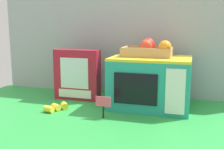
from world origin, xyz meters
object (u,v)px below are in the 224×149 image
Objects in this scene: cookie_set_box at (77,75)px; toy_microwave at (150,82)px; loose_toy_banana at (57,107)px; food_groups_crate at (149,50)px; price_sign at (103,104)px.

toy_microwave is at bearing -4.75° from cookie_set_box.
loose_toy_banana is (-0.01, -0.23, -0.12)m from cookie_set_box.
cookie_set_box is at bearing 178.92° from food_groups_crate.
food_groups_crate reaches higher than loose_toy_banana.
food_groups_crate reaches higher than price_sign.
loose_toy_banana is (-0.43, -0.19, -0.11)m from toy_microwave.
cookie_set_box is 2.30× the size of loose_toy_banana.
food_groups_crate is 0.43m from cookie_set_box.
loose_toy_banana is at bearing -155.74° from toy_microwave.
cookie_set_box is (-0.42, 0.03, 0.01)m from toy_microwave.
food_groups_crate is 2.02× the size of loose_toy_banana.
toy_microwave is 1.59× the size of food_groups_crate.
price_sign is at bearing -127.14° from toy_microwave.
toy_microwave is at bearing 24.26° from loose_toy_banana.
food_groups_crate is (-0.01, 0.03, 0.16)m from toy_microwave.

